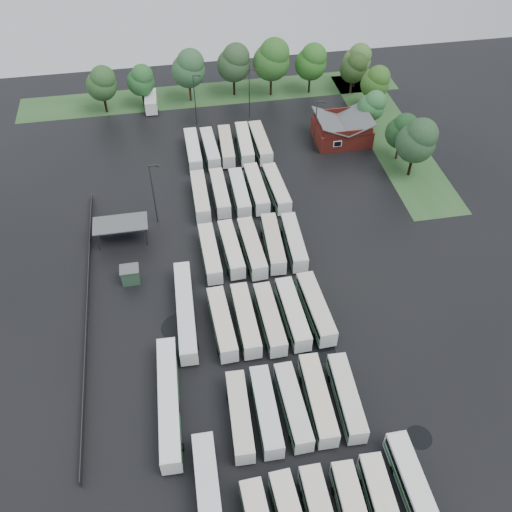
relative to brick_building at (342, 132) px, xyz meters
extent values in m
plane|color=black|center=(-24.00, -42.77, -1.87)|extent=(160.00, 160.00, 0.00)
cube|color=maroon|center=(0.00, 0.03, -0.17)|extent=(10.00, 8.00, 3.40)
cube|color=#4C4F51|center=(-2.50, 0.03, 2.43)|extent=(5.07, 8.60, 2.19)
cube|color=#4C4F51|center=(2.50, 0.03, 2.43)|extent=(5.07, 8.60, 2.19)
cube|color=maroon|center=(0.00, -3.97, 2.03)|extent=(9.00, 0.20, 1.20)
cube|color=silver|center=(-2.00, -4.02, 0.13)|extent=(1.60, 0.12, 1.20)
cylinder|color=#2D2D30|center=(-44.80, -22.77, -0.17)|extent=(0.16, 0.16, 3.40)
cylinder|color=#2D2D30|center=(-37.60, -22.77, -0.17)|extent=(0.16, 0.16, 3.40)
cylinder|color=#2D2D30|center=(-44.80, -19.57, -0.17)|extent=(0.16, 0.16, 3.40)
cylinder|color=#2D2D30|center=(-37.60, -19.57, -0.17)|extent=(0.16, 0.16, 3.40)
cube|color=#4C4F51|center=(-41.20, -21.17, 1.63)|extent=(8.20, 4.20, 0.15)
cube|color=navy|center=(-41.20, -19.27, -0.27)|extent=(7.60, 0.08, 2.60)
cube|color=#274630|center=(-40.20, -30.17, -0.62)|extent=(2.50, 2.00, 2.50)
cube|color=#4C4F51|center=(-40.20, -30.17, 0.69)|extent=(2.70, 2.20, 0.12)
cube|color=#2D5326|center=(-22.00, 22.03, -1.86)|extent=(80.00, 10.00, 0.01)
cube|color=#2D5326|center=(10.00, 0.03, -1.86)|extent=(10.00, 50.00, 0.01)
cube|color=#2D2D30|center=(-46.20, -34.77, -1.27)|extent=(0.10, 50.00, 1.20)
cylinder|color=black|center=(-28.28, -65.34, -1.45)|extent=(2.37, 0.89, 0.89)
cylinder|color=black|center=(-25.08, -64.93, -1.45)|extent=(2.33, 0.88, 0.88)
cylinder|color=black|center=(-22.10, -64.96, -1.45)|extent=(2.36, 0.89, 0.89)
cylinder|color=black|center=(-18.81, -65.17, -1.45)|extent=(2.38, 0.90, 0.90)
cube|color=silver|center=(-15.67, -68.50, -0.15)|extent=(2.77, 11.37, 2.59)
cube|color=black|center=(-15.67, -68.50, 0.37)|extent=(2.81, 10.92, 0.83)
cube|color=silver|center=(-15.67, -68.50, 1.19)|extent=(2.66, 11.03, 0.11)
cylinder|color=black|center=(-15.67, -64.89, -1.44)|extent=(2.40, 0.90, 0.90)
cube|color=silver|center=(-28.30, -55.28, -0.24)|extent=(2.67, 10.76, 2.45)
cube|color=black|center=(-28.30, -55.28, 0.25)|extent=(2.71, 10.33, 0.78)
cube|color=#326A41|center=(-28.30, -55.28, -0.78)|extent=(2.71, 10.55, 0.54)
cube|color=beige|center=(-28.30, -55.28, 1.03)|extent=(2.57, 10.44, 0.11)
cylinder|color=black|center=(-28.30, -58.70, -1.47)|extent=(2.27, 0.85, 0.85)
cylinder|color=black|center=(-28.30, -51.87, -1.47)|extent=(2.27, 0.85, 0.85)
cube|color=silver|center=(-25.21, -55.20, -0.21)|extent=(2.44, 10.89, 2.49)
cube|color=black|center=(-25.21, -55.20, 0.28)|extent=(2.49, 10.46, 0.80)
cube|color=#29733D|center=(-25.21, -55.20, -0.76)|extent=(2.49, 10.68, 0.55)
cube|color=silver|center=(-25.21, -55.20, 1.07)|extent=(2.35, 10.57, 0.11)
cylinder|color=black|center=(-25.21, -58.68, -1.46)|extent=(2.31, 0.87, 0.87)
cylinder|color=black|center=(-25.21, -51.73, -1.46)|extent=(2.31, 0.87, 0.87)
cube|color=silver|center=(-22.03, -55.14, -0.24)|extent=(2.48, 10.72, 2.44)
cube|color=black|center=(-22.03, -55.14, 0.24)|extent=(2.52, 10.29, 0.78)
cube|color=#22753D|center=(-22.03, -55.14, -0.78)|extent=(2.52, 10.50, 0.54)
cube|color=silver|center=(-22.03, -55.14, 1.02)|extent=(2.38, 10.39, 0.11)
cylinder|color=black|center=(-22.03, -58.55, -1.47)|extent=(2.27, 0.85, 0.85)
cylinder|color=black|center=(-22.03, -51.73, -1.47)|extent=(2.27, 0.85, 0.85)
cube|color=silver|center=(-18.98, -54.82, -0.16)|extent=(2.62, 11.29, 2.57)
cube|color=black|center=(-18.98, -54.82, 0.36)|extent=(2.66, 10.84, 0.82)
cube|color=#32693E|center=(-18.98, -54.82, -0.72)|extent=(2.66, 11.07, 0.57)
cube|color=beige|center=(-18.98, -54.82, 1.18)|extent=(2.52, 10.95, 0.11)
cylinder|color=black|center=(-18.98, -58.42, -1.44)|extent=(2.39, 0.90, 0.90)
cylinder|color=black|center=(-18.98, -51.22, -1.44)|extent=(2.39, 0.90, 0.90)
cube|color=silver|center=(-15.57, -55.11, -0.22)|extent=(2.69, 10.91, 2.48)
cube|color=black|center=(-15.57, -55.11, 0.28)|extent=(2.72, 10.48, 0.79)
cube|color=#286939|center=(-15.57, -55.11, -0.77)|extent=(2.72, 10.69, 0.55)
cube|color=beige|center=(-15.57, -55.11, 1.07)|extent=(2.58, 10.58, 0.11)
cylinder|color=black|center=(-15.57, -58.57, -1.46)|extent=(2.30, 0.87, 0.87)
cylinder|color=black|center=(-15.57, -51.64, -1.46)|extent=(2.30, 0.87, 0.87)
cube|color=silver|center=(-28.48, -41.59, -0.19)|extent=(2.76, 11.08, 2.52)
cube|color=black|center=(-28.48, -41.59, 0.31)|extent=(2.80, 10.64, 0.81)
cube|color=#2F6A42|center=(-28.48, -41.59, -0.75)|extent=(2.80, 10.86, 0.55)
cube|color=beige|center=(-28.48, -41.59, 1.11)|extent=(2.65, 10.75, 0.11)
cylinder|color=black|center=(-28.48, -45.11, -1.45)|extent=(2.34, 0.88, 0.88)
cylinder|color=black|center=(-28.48, -38.08, -1.45)|extent=(2.34, 0.88, 0.88)
cube|color=silver|center=(-25.34, -41.54, -0.18)|extent=(2.47, 11.10, 2.54)
cube|color=black|center=(-25.34, -41.54, 0.32)|extent=(2.52, 10.66, 0.81)
cube|color=#2A6D3B|center=(-25.34, -41.54, -0.74)|extent=(2.51, 10.88, 0.56)
cube|color=beige|center=(-25.34, -41.54, 1.13)|extent=(2.37, 10.76, 0.11)
cylinder|color=black|center=(-25.34, -45.08, -1.45)|extent=(2.35, 0.89, 0.89)
cylinder|color=black|center=(-25.34, -37.99, -1.45)|extent=(2.35, 0.89, 0.89)
cube|color=silver|center=(-22.16, -41.90, -0.20)|extent=(2.56, 10.99, 2.51)
cube|color=black|center=(-22.16, -41.90, 0.30)|extent=(2.60, 10.55, 0.80)
cube|color=#2A7A43|center=(-22.16, -41.90, -0.75)|extent=(2.59, 10.77, 0.55)
cube|color=beige|center=(-22.16, -41.90, 1.10)|extent=(2.46, 10.66, 0.11)
cylinder|color=black|center=(-22.16, -45.40, -1.46)|extent=(2.32, 0.87, 0.87)
cylinder|color=black|center=(-22.16, -38.40, -1.46)|extent=(2.32, 0.87, 0.87)
cube|color=silver|center=(-18.98, -41.59, -0.18)|extent=(2.62, 11.14, 2.54)
cube|color=black|center=(-18.98, -41.59, 0.33)|extent=(2.66, 10.70, 0.81)
cube|color=#29783B|center=(-18.98, -41.59, -0.74)|extent=(2.66, 10.92, 0.56)
cube|color=silver|center=(-18.98, -41.59, 1.13)|extent=(2.52, 10.80, 0.11)
cylinder|color=black|center=(-18.98, -45.13, -1.45)|extent=(2.35, 0.89, 0.89)
cylinder|color=black|center=(-18.98, -38.04, -1.45)|extent=(2.35, 0.89, 0.89)
cube|color=silver|center=(-15.71, -41.28, -0.15)|extent=(2.89, 11.38, 2.59)
cube|color=black|center=(-15.71, -41.28, 0.37)|extent=(2.93, 10.93, 0.83)
cube|color=#227A35|center=(-15.71, -41.28, -0.72)|extent=(2.93, 11.16, 0.57)
cube|color=beige|center=(-15.71, -41.28, 1.19)|extent=(2.78, 11.04, 0.11)
cylinder|color=black|center=(-15.71, -44.89, -1.44)|extent=(2.40, 0.90, 0.90)
cylinder|color=black|center=(-15.71, -37.67, -1.44)|extent=(2.40, 0.90, 0.90)
cube|color=silver|center=(-28.44, -28.08, -0.22)|extent=(2.46, 10.85, 2.48)
cube|color=black|center=(-28.44, -28.08, 0.27)|extent=(2.50, 10.42, 0.79)
cube|color=#257539|center=(-28.44, -28.08, -0.77)|extent=(2.50, 10.63, 0.54)
cube|color=silver|center=(-28.44, -28.08, 1.06)|extent=(2.36, 10.52, 0.11)
cylinder|color=black|center=(-28.44, -31.54, -1.46)|extent=(2.30, 0.86, 0.86)
cylinder|color=black|center=(-28.44, -24.62, -1.46)|extent=(2.30, 0.86, 0.86)
cube|color=silver|center=(-25.21, -27.72, -0.24)|extent=(2.70, 10.75, 2.44)
cube|color=black|center=(-25.21, -27.72, 0.24)|extent=(2.74, 10.33, 0.78)
cube|color=#357748|center=(-25.21, -27.72, -0.78)|extent=(2.74, 10.54, 0.54)
cube|color=#EFE3CC|center=(-25.21, -27.72, 1.02)|extent=(2.60, 10.43, 0.11)
cylinder|color=black|center=(-25.21, -31.13, -1.47)|extent=(2.27, 0.85, 0.85)
cylinder|color=black|center=(-25.21, -24.30, -1.47)|extent=(2.27, 0.85, 0.85)
cube|color=silver|center=(-22.13, -28.12, -0.16)|extent=(2.79, 11.29, 2.57)
cube|color=black|center=(-22.13, -28.12, 0.35)|extent=(2.83, 10.84, 0.82)
cube|color=#37794B|center=(-22.13, -28.12, -0.73)|extent=(2.83, 11.06, 0.56)
cube|color=beige|center=(-22.13, -28.12, 1.17)|extent=(2.68, 10.95, 0.11)
cylinder|color=black|center=(-22.13, -31.71, -1.45)|extent=(2.38, 0.90, 0.90)
cylinder|color=black|center=(-22.13, -24.54, -1.45)|extent=(2.38, 0.90, 0.90)
cube|color=silver|center=(-18.83, -27.66, -0.18)|extent=(2.86, 11.16, 2.53)
cube|color=black|center=(-18.83, -27.66, 0.32)|extent=(2.89, 10.72, 0.81)
cube|color=#2C6C41|center=(-18.83, -27.66, -0.74)|extent=(2.89, 10.94, 0.56)
cube|color=beige|center=(-18.83, -27.66, 1.13)|extent=(2.75, 10.83, 0.11)
cylinder|color=black|center=(-18.83, -31.20, -1.45)|extent=(2.35, 0.88, 0.88)
cylinder|color=black|center=(-18.83, -24.12, -1.45)|extent=(2.35, 0.88, 0.88)
cube|color=silver|center=(-15.66, -27.89, -0.22)|extent=(2.64, 10.88, 2.48)
cube|color=black|center=(-15.66, -27.89, 0.27)|extent=(2.68, 10.45, 0.79)
cube|color=#236C3A|center=(-15.66, -27.89, -0.77)|extent=(2.67, 10.67, 0.55)
cube|color=silver|center=(-15.66, -27.89, 1.06)|extent=(2.54, 10.56, 0.11)
cylinder|color=black|center=(-15.66, -31.35, -1.46)|extent=(2.30, 0.86, 0.86)
cylinder|color=black|center=(-15.66, -24.43, -1.46)|extent=(2.30, 0.86, 0.86)
cube|color=silver|center=(-28.39, -14.45, -0.17)|extent=(2.42, 11.16, 2.55)
cube|color=black|center=(-28.39, -14.45, 0.34)|extent=(2.47, 10.71, 0.82)
cube|color=#246D3A|center=(-28.39, -14.45, -0.73)|extent=(2.47, 10.94, 0.56)
cube|color=beige|center=(-28.39, -14.45, 1.15)|extent=(2.32, 10.82, 0.11)
cylinder|color=black|center=(-28.39, -18.02, -1.45)|extent=(2.37, 0.89, 0.89)
cylinder|color=black|center=(-28.39, -10.89, -1.45)|extent=(2.37, 0.89, 0.89)
cube|color=silver|center=(-25.08, -14.03, -0.24)|extent=(2.26, 10.69, 2.45)
cube|color=black|center=(-25.08, -14.03, 0.25)|extent=(2.31, 10.27, 0.78)
cube|color=#2C7A3E|center=(-25.08, -14.03, -0.78)|extent=(2.31, 10.48, 0.54)
cube|color=silver|center=(-25.08, -14.03, 1.03)|extent=(2.17, 10.37, 0.11)
cylinder|color=black|center=(-25.08, -17.45, -1.47)|extent=(2.27, 0.85, 0.85)
cylinder|color=black|center=(-25.08, -10.61, -1.47)|extent=(2.27, 0.85, 0.85)
cube|color=silver|center=(-21.86, -14.60, -0.23)|extent=(2.28, 10.77, 2.47)
cube|color=black|center=(-21.86, -14.60, 0.26)|extent=(2.33, 10.34, 0.79)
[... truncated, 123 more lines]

